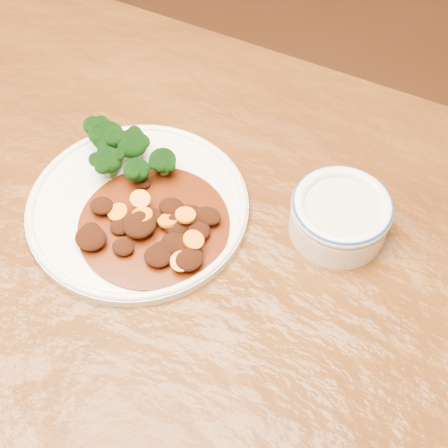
% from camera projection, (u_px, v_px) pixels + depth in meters
% --- Properties ---
extents(ground, '(4.00, 4.00, 0.00)m').
position_uv_depth(ground, '(142.00, 430.00, 1.40)').
color(ground, '#4E2C13').
rests_on(ground, ground).
extents(dining_table, '(1.55, 0.99, 0.75)m').
position_uv_depth(dining_table, '(90.00, 272.00, 0.85)').
color(dining_table, '#58320F').
rests_on(dining_table, ground).
extents(dinner_plate, '(0.29, 0.29, 0.02)m').
position_uv_depth(dinner_plate, '(138.00, 206.00, 0.81)').
color(dinner_plate, white).
rests_on(dinner_plate, dining_table).
extents(broccoli_florets, '(0.13, 0.08, 0.05)m').
position_uv_depth(broccoli_florets, '(126.00, 151.00, 0.82)').
color(broccoli_florets, '#68984E').
rests_on(broccoli_florets, dinner_plate).
extents(mince_stew, '(0.19, 0.19, 0.03)m').
position_uv_depth(mince_stew, '(156.00, 229.00, 0.77)').
color(mince_stew, '#4B1D08').
rests_on(mince_stew, dinner_plate).
extents(dip_bowl, '(0.13, 0.13, 0.06)m').
position_uv_depth(dip_bowl, '(340.00, 214.00, 0.77)').
color(dip_bowl, silver).
rests_on(dip_bowl, dining_table).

